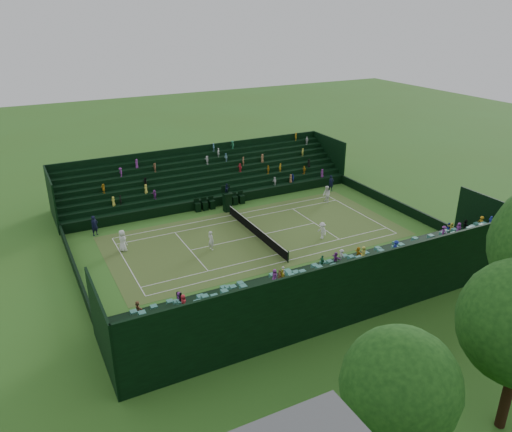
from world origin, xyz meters
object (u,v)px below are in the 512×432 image
(tennis_net, at_px, (256,231))
(player_far_east, at_px, (322,231))
(player_near_west, at_px, (122,241))
(player_near_east, at_px, (211,240))
(player_far_west, at_px, (327,194))
(umpire_chair, at_px, (227,200))

(tennis_net, bearing_deg, player_far_east, 57.92)
(player_near_west, height_order, player_near_east, player_near_west)
(tennis_net, relative_size, player_near_east, 6.67)
(player_far_west, distance_m, player_far_east, 9.17)
(player_far_east, bearing_deg, player_near_west, -115.80)
(player_near_west, distance_m, player_far_west, 22.22)
(tennis_net, relative_size, player_near_west, 6.05)
(umpire_chair, relative_size, player_far_east, 1.90)
(player_near_west, bearing_deg, tennis_net, -126.44)
(player_near_east, distance_m, player_far_west, 16.05)
(player_near_west, bearing_deg, player_far_west, -109.81)
(tennis_net, bearing_deg, umpire_chair, 178.78)
(player_far_west, bearing_deg, player_near_east, -71.92)
(tennis_net, relative_size, player_far_west, 6.33)
(tennis_net, height_order, player_far_east, player_far_east)
(umpire_chair, bearing_deg, player_far_west, 76.13)
(umpire_chair, bearing_deg, tennis_net, -1.22)
(player_near_west, xyz_separation_m, player_far_west, (-1.51, 22.16, -0.04))
(player_far_west, bearing_deg, player_far_east, -36.39)
(tennis_net, xyz_separation_m, player_far_east, (3.19, 5.08, 0.26))
(player_near_west, relative_size, player_far_west, 1.05)
(umpire_chair, xyz_separation_m, player_near_west, (4.09, -11.68, -0.31))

